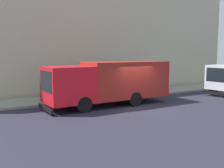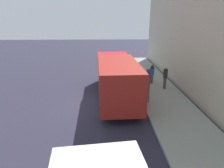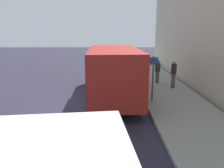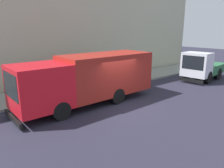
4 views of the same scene
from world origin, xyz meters
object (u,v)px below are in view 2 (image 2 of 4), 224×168
object	(u,v)px
traffic_cone_orange	(142,78)
street_sign_post	(149,83)
pedestrian_walking	(165,77)
pedestrian_standing	(152,74)
large_utility_truck	(116,76)

from	to	relation	value
traffic_cone_orange	street_sign_post	distance (m)	4.67
pedestrian_walking	pedestrian_standing	world-z (taller)	pedestrian_walking
large_utility_truck	traffic_cone_orange	xyz separation A→B (m)	(2.43, 3.21, -1.08)
pedestrian_standing	traffic_cone_orange	distance (m)	0.99
large_utility_truck	pedestrian_standing	bearing A→B (deg)	38.83
large_utility_truck	street_sign_post	world-z (taller)	large_utility_truck
traffic_cone_orange	street_sign_post	size ratio (longest dim) A/B	0.29
pedestrian_walking	traffic_cone_orange	size ratio (longest dim) A/B	2.61
pedestrian_walking	traffic_cone_orange	bearing A→B (deg)	129.37
pedestrian_standing	street_sign_post	xyz separation A→B (m)	(-1.11, -4.00, 0.54)
pedestrian_walking	pedestrian_standing	size ratio (longest dim) A/B	1.09
pedestrian_standing	large_utility_truck	bearing A→B (deg)	-124.61
pedestrian_standing	traffic_cone_orange	bearing A→B (deg)	155.91
large_utility_truck	pedestrian_walking	distance (m)	4.06
pedestrian_standing	street_sign_post	bearing A→B (deg)	-90.94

